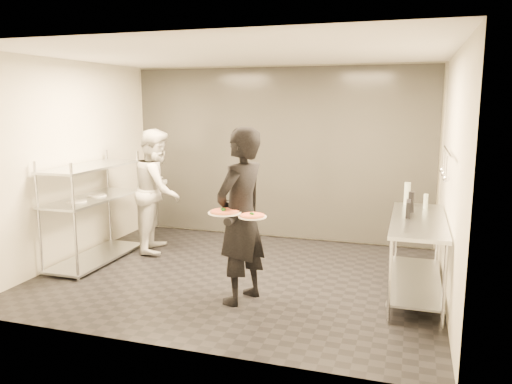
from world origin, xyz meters
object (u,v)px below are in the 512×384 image
(bottle_green, at_px, (407,193))
(chef, at_px, (158,190))
(waiter, at_px, (241,216))
(pos_monitor, at_px, (408,209))
(pass_rack, at_px, (93,208))
(pizza_plate_near, at_px, (225,212))
(pizza_plate_far, at_px, (252,216))
(bottle_clear, at_px, (426,201))
(salad_plate, at_px, (237,176))
(bottle_dark, at_px, (411,202))
(prep_counter, at_px, (417,244))

(bottle_green, bearing_deg, chef, -179.39)
(waiter, xyz_separation_m, pos_monitor, (1.76, 0.83, 0.03))
(pass_rack, relative_size, pizza_plate_near, 4.47)
(pizza_plate_far, distance_m, bottle_clear, 2.35)
(salad_plate, distance_m, bottle_dark, 2.11)
(salad_plate, distance_m, bottle_clear, 2.39)
(pizza_plate_near, distance_m, pos_monitor, 2.14)
(pizza_plate_near, bearing_deg, pass_rack, 157.88)
(chef, relative_size, salad_plate, 6.75)
(chef, relative_size, pizza_plate_far, 6.09)
(chef, bearing_deg, pizza_plate_near, -151.22)
(pizza_plate_near, xyz_separation_m, pizza_plate_far, (0.31, 0.00, -0.02))
(pizza_plate_near, relative_size, salad_plate, 1.32)
(salad_plate, bearing_deg, waiter, -63.31)
(pizza_plate_far, xyz_separation_m, bottle_clear, (1.76, 1.55, -0.03))
(waiter, height_order, bottle_dark, waiter)
(pizza_plate_far, bearing_deg, prep_counter, 29.35)
(pizza_plate_near, height_order, bottle_green, bottle_green)
(prep_counter, distance_m, bottle_dark, 0.53)
(salad_plate, relative_size, pos_monitor, 1.06)
(pizza_plate_near, relative_size, bottle_dark, 1.43)
(prep_counter, bearing_deg, waiter, -158.17)
(pass_rack, xyz_separation_m, waiter, (2.45, -0.75, 0.21))
(pass_rack, bearing_deg, pizza_plate_far, -19.64)
(chef, height_order, pizza_plate_far, chef)
(prep_counter, distance_m, pizza_plate_far, 1.98)
(pass_rack, relative_size, bottle_green, 5.59)
(pizza_plate_near, bearing_deg, bottle_dark, 33.61)
(prep_counter, xyz_separation_m, pos_monitor, (-0.12, 0.07, 0.39))
(pass_rack, xyz_separation_m, pos_monitor, (4.21, 0.08, 0.24))
(chef, relative_size, bottle_dark, 7.35)
(pizza_plate_far, bearing_deg, pizza_plate_near, -179.25)
(bottle_dark, bearing_deg, pass_rack, -175.70)
(chef, distance_m, pizza_plate_far, 2.67)
(prep_counter, distance_m, pizza_plate_near, 2.26)
(waiter, distance_m, bottle_clear, 2.38)
(waiter, height_order, pos_monitor, waiter)
(prep_counter, distance_m, bottle_green, 0.92)
(bottle_clear, bearing_deg, pizza_plate_near, -143.20)
(bottle_green, bearing_deg, bottle_dark, -83.49)
(chef, xyz_separation_m, pizza_plate_near, (1.73, -1.71, 0.15))
(salad_plate, relative_size, bottle_green, 0.95)
(chef, height_order, bottle_green, chef)
(salad_plate, height_order, pos_monitor, salad_plate)
(pizza_plate_far, bearing_deg, chef, 140.13)
(waiter, distance_m, bottle_dark, 2.09)
(pos_monitor, bearing_deg, pass_rack, -178.82)
(waiter, bearing_deg, bottle_clear, 143.46)
(prep_counter, relative_size, salad_plate, 6.62)
(pass_rack, distance_m, pos_monitor, 4.22)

